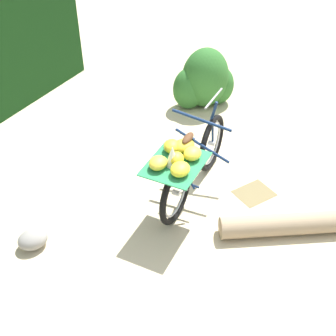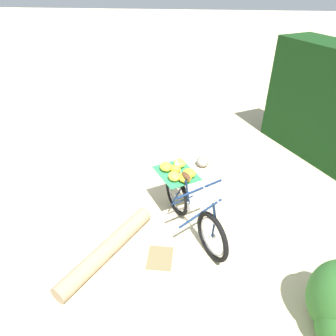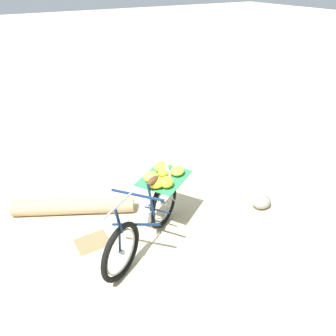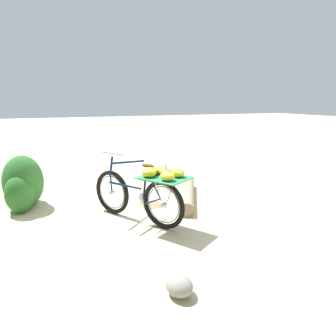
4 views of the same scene
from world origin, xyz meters
name	(u,v)px [view 2 (image 2 of 4)]	position (x,y,z in m)	size (l,w,h in m)	color
ground_plane	(173,237)	(0.00, 0.00, 0.00)	(60.00, 60.00, 0.00)	beige
bicycle	(188,199)	(-0.30, 0.19, 0.52)	(1.67, 1.20, 1.03)	black
fallen_log	(107,249)	(0.44, -0.91, 0.12)	(0.24, 0.24, 1.80)	#9E8466
path_stone	(203,161)	(-2.10, 0.43, 0.10)	(0.31, 0.26, 0.19)	gray
leaf_litter_patch	(160,258)	(0.42, -0.16, 0.00)	(0.44, 0.36, 0.01)	olive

